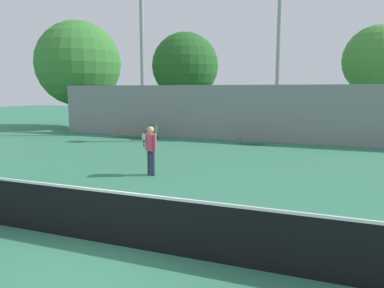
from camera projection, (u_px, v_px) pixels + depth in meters
name	position (u px, v px, depth m)	size (l,w,h in m)	color
ground_plane	(115.00, 245.00, 7.14)	(100.00, 100.00, 0.00)	#337556
tennis_net	(114.00, 218.00, 7.06)	(12.05, 0.09, 1.07)	#195128
tennis_player	(151.00, 147.00, 12.80)	(0.54, 0.51, 1.70)	#282D47
bench_courtside_near	(129.00, 132.00, 22.80)	(2.19, 0.40, 0.43)	brown
bench_courtside_far	(252.00, 137.00, 20.07)	(1.71, 0.40, 0.43)	brown
light_pole_near_left	(279.00, 44.00, 20.82)	(0.90, 0.60, 9.05)	#939399
light_pole_far_right	(142.00, 51.00, 23.43)	(0.90, 0.60, 9.24)	#939399
trash_bin	(153.00, 132.00, 22.00)	(0.52, 0.52, 0.92)	#235B33
back_fence	(265.00, 114.00, 20.93)	(27.14, 0.06, 3.20)	gray
tree_green_tall	(378.00, 61.00, 22.05)	(4.06, 4.06, 6.69)	brown
tree_green_broad	(185.00, 66.00, 27.11)	(4.80, 4.80, 7.04)	brown
tree_dark_dense	(78.00, 64.00, 28.36)	(6.38, 6.38, 8.07)	brown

